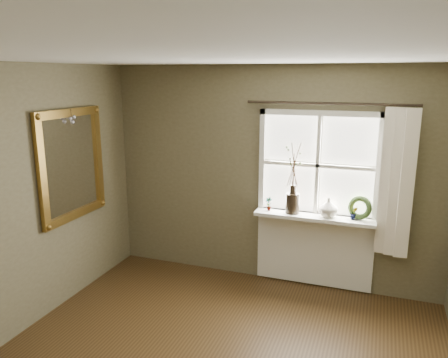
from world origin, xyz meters
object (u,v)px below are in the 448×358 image
at_px(cream_vase, 328,207).
at_px(wreath, 360,210).
at_px(dark_jug, 292,203).
at_px(gilt_mirror, 72,164).

height_order(cream_vase, wreath, wreath).
distance_m(dark_jug, wreath, 0.74).
bearing_deg(dark_jug, gilt_mirror, -156.65).
relative_size(cream_vase, gilt_mirror, 0.18).
bearing_deg(dark_jug, cream_vase, 0.00).
distance_m(dark_jug, gilt_mirror, 2.51).
height_order(dark_jug, gilt_mirror, gilt_mirror).
relative_size(dark_jug, cream_vase, 1.07).
bearing_deg(cream_vase, dark_jug, 180.00).
distance_m(cream_vase, gilt_mirror, 2.88).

